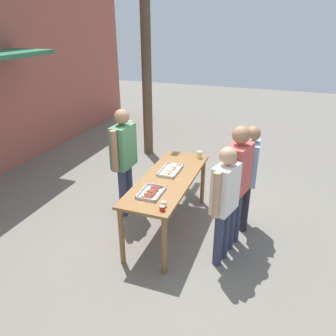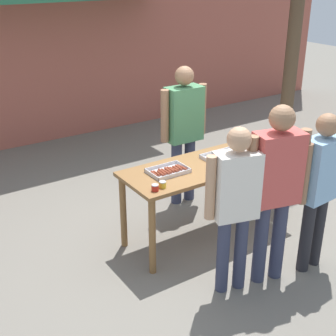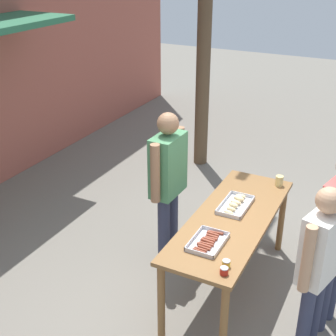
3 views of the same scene
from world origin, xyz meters
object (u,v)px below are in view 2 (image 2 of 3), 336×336
condiment_jar_mustard (155,188)px  person_customer_with_cup (320,181)px  food_tray_sausages (168,171)px  person_customer_holding_hotdog (235,198)px  beer_cup (284,148)px  person_server_behind_table (184,124)px  food_tray_buns (224,155)px  condiment_jar_ketchup (163,185)px  person_customer_waiting_in_line (276,181)px

condiment_jar_mustard → person_customer_with_cup: size_ratio=0.04×
food_tray_sausages → person_customer_holding_hotdog: size_ratio=0.25×
condiment_jar_mustard → beer_cup: (1.74, 0.01, 0.03)m
condiment_jar_mustard → person_customer_holding_hotdog: bearing=-57.7°
person_server_behind_table → person_customer_with_cup: (0.24, -1.90, -0.08)m
food_tray_buns → beer_cup: size_ratio=4.13×
beer_cup → person_customer_with_cup: person_customer_with_cup is taller
condiment_jar_ketchup → person_customer_waiting_in_line: (0.73, -0.76, 0.14)m
food_tray_buns → condiment_jar_ketchup: (-0.99, -0.27, 0.01)m
condiment_jar_ketchup → person_server_behind_table: person_server_behind_table is taller
food_tray_buns → beer_cup: 0.71m
condiment_jar_mustard → person_server_behind_table: size_ratio=0.04×
person_customer_holding_hotdog → person_customer_waiting_in_line: 0.42m
person_server_behind_table → person_customer_waiting_in_line: (-0.26, -1.80, 0.01)m
condiment_jar_mustard → beer_cup: bearing=0.3°
food_tray_sausages → condiment_jar_mustard: size_ratio=5.79×
person_customer_waiting_in_line → person_customer_with_cup: bearing=-177.4°
person_customer_holding_hotdog → person_customer_waiting_in_line: bearing=-175.9°
food_tray_sausages → person_customer_holding_hotdog: 0.95m
person_server_behind_table → person_customer_with_cup: size_ratio=1.08×
condiment_jar_ketchup → person_customer_holding_hotdog: (0.32, -0.68, 0.06)m
person_customer_holding_hotdog → person_customer_with_cup: person_customer_with_cup is taller
food_tray_buns → person_customer_holding_hotdog: (-0.67, -0.95, 0.07)m
condiment_jar_mustard → person_customer_with_cup: 1.57m
condiment_jar_ketchup → person_server_behind_table: (0.99, 1.04, 0.14)m
person_customer_with_cup → food_tray_sausages: bearing=-52.6°
food_tray_buns → condiment_jar_ketchup: 1.03m
person_customer_with_cup → person_customer_waiting_in_line: 0.51m
condiment_jar_mustard → person_customer_holding_hotdog: (0.42, -0.67, 0.06)m
person_server_behind_table → person_customer_with_cup: person_server_behind_table is taller
food_tray_sausages → person_customer_with_cup: (0.98, -1.13, 0.08)m
person_server_behind_table → person_customer_holding_hotdog: bearing=-109.7°
food_tray_sausages → condiment_jar_mustard: 0.44m
person_customer_with_cup → condiment_jar_mustard: bearing=-36.3°
person_customer_waiting_in_line → condiment_jar_mustard: bearing=-28.4°
beer_cup → food_tray_sausages: bearing=168.9°
condiment_jar_ketchup → person_customer_waiting_in_line: size_ratio=0.04×
person_customer_waiting_in_line → food_tray_sausages: bearing=-51.0°
food_tray_sausages → person_customer_waiting_in_line: size_ratio=0.23×
food_tray_buns → condiment_jar_mustard: food_tray_buns is taller
person_server_behind_table → person_customer_waiting_in_line: person_customer_waiting_in_line is taller
beer_cup → person_server_behind_table: bearing=121.9°
food_tray_buns → beer_cup: bearing=-23.2°
person_server_behind_table → condiment_jar_mustard: bearing=-134.3°
condiment_jar_mustard → person_customer_waiting_in_line: (0.82, -0.75, 0.14)m
person_server_behind_table → person_customer_holding_hotdog: person_server_behind_table is taller
person_customer_with_cup → condiment_jar_ketchup: bearing=-38.9°
condiment_jar_mustard → condiment_jar_ketchup: (0.10, 0.02, 0.00)m
condiment_jar_ketchup → food_tray_sausages: bearing=47.8°
food_tray_sausages → person_customer_with_cup: 1.50m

